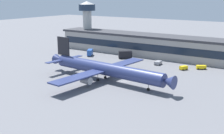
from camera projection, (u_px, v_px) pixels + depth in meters
name	position (u px, v px, depth m)	size (l,w,h in m)	color
ground_plane	(123.00, 82.00, 116.31)	(600.00, 600.00, 0.00)	slate
terminal_building	(175.00, 48.00, 157.53)	(147.88, 16.30, 12.02)	#9E9993
airliner	(105.00, 69.00, 116.41)	(60.34, 51.99, 15.63)	navy
control_tower	(87.00, 19.00, 190.88)	(10.78, 10.78, 29.88)	#B7B7B2
pushback_tractor	(158.00, 63.00, 144.54)	(3.08, 5.04, 1.75)	gray
baggage_tug	(184.00, 68.00, 134.39)	(3.44, 4.12, 1.85)	yellow
follow_me_car	(201.00, 67.00, 135.45)	(4.72, 4.02, 1.85)	yellow
catering_truck	(126.00, 54.00, 158.40)	(7.15, 6.67, 4.15)	black
stair_truck	(90.00, 52.00, 165.62)	(4.87, 6.43, 3.55)	#2651A5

